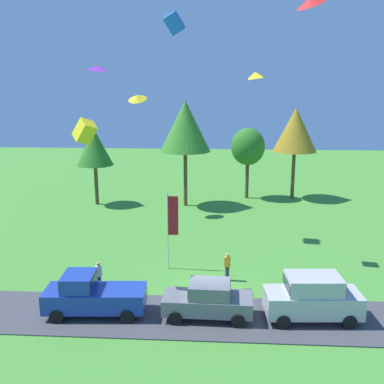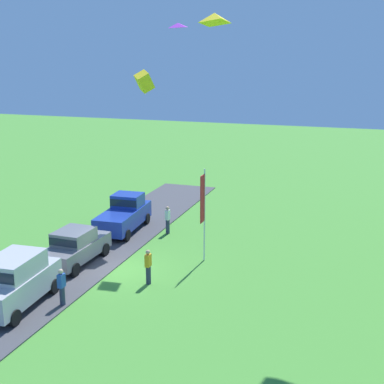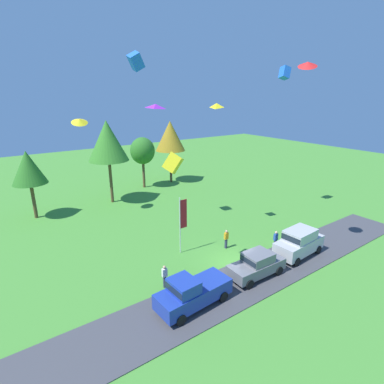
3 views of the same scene
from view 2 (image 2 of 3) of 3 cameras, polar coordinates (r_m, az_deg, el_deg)
name	(u,v)px [view 2 (image 2 of 3)]	position (r m, az deg, el deg)	size (l,w,h in m)	color
ground_plane	(119,269)	(27.76, -7.77, -8.15)	(120.00, 120.00, 0.00)	#478E33
pavement_strip	(78,263)	(28.84, -12.07, -7.40)	(36.00, 4.40, 0.06)	#424247
car_pickup_far_end	(124,213)	(33.23, -7.22, -2.29)	(5.11, 2.30, 2.14)	#1E389E
car_sedan_by_flagpole	(75,246)	(28.37, -12.37, -5.60)	(4.44, 2.03, 1.84)	slate
car_suv_mid_row	(15,279)	(24.32, -18.35, -8.82)	(4.71, 2.28, 2.28)	#B7B7BC
person_beside_suv	(62,287)	(24.06, -13.72, -9.83)	(0.36, 0.24, 1.71)	#2D334C
person_on_lawn	(148,266)	(25.61, -4.69, -7.92)	(0.36, 0.24, 1.71)	#2D334C
person_watching_sky	(168,220)	(32.55, -2.62, -2.96)	(0.36, 0.24, 1.71)	#2D334C
flag_banner	(203,205)	(27.42, 1.19, -1.34)	(0.71, 0.08, 4.96)	silver
kite_diamond_topmost	(178,25)	(30.61, -1.52, 17.36)	(1.06, 0.95, 0.26)	purple
kite_diamond_near_flag	(214,18)	(21.06, 2.40, 18.05)	(0.97, 0.87, 0.37)	yellow
kite_box_over_trees	(144,82)	(31.57, -5.11, 11.66)	(0.72, 0.72, 1.01)	yellow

